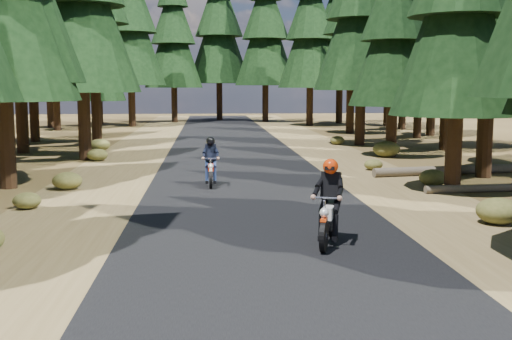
{
  "coord_description": "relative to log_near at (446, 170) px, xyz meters",
  "views": [
    {
      "loc": [
        -1.17,
        -13.76,
        3.1
      ],
      "look_at": [
        0.0,
        1.5,
        1.1
      ],
      "focal_mm": 45.0,
      "sensor_mm": 36.0,
      "label": 1
    }
  ],
  "objects": [
    {
      "name": "ground",
      "position": [
        -7.23,
        -8.1,
        -0.16
      ],
      "size": [
        120.0,
        120.0,
        0.0
      ],
      "primitive_type": "plane",
      "color": "#403017",
      "rests_on": "ground"
    },
    {
      "name": "road",
      "position": [
        -7.23,
        -3.1,
        -0.15
      ],
      "size": [
        6.0,
        100.0,
        0.01
      ],
      "primitive_type": "cube",
      "color": "black",
      "rests_on": "ground"
    },
    {
      "name": "shoulder_l",
      "position": [
        -11.83,
        -3.1,
        -0.16
      ],
      "size": [
        3.2,
        100.0,
        0.01
      ],
      "primitive_type": "cube",
      "color": "brown",
      "rests_on": "ground"
    },
    {
      "name": "shoulder_r",
      "position": [
        -2.63,
        -3.1,
        -0.16
      ],
      "size": [
        3.2,
        100.0,
        0.01
      ],
      "primitive_type": "cube",
      "color": "brown",
      "rests_on": "ground"
    },
    {
      "name": "log_near",
      "position": [
        0.0,
        0.0,
        0.0
      ],
      "size": [
        5.47,
        1.26,
        0.32
      ],
      "primitive_type": "cylinder",
      "rotation": [
        0.0,
        1.57,
        0.17
      ],
      "color": "#4C4233",
      "rests_on": "ground"
    },
    {
      "name": "log_far",
      "position": [
        -0.03,
        -3.74,
        -0.04
      ],
      "size": [
        4.13,
        0.57,
        0.24
      ],
      "primitive_type": "cylinder",
      "rotation": [
        0.0,
        1.57,
        0.08
      ],
      "color": "#4C4233",
      "rests_on": "ground"
    },
    {
      "name": "understory_shrubs",
      "position": [
        -6.08,
        -0.4,
        0.12
      ],
      "size": [
        14.16,
        28.37,
        0.71
      ],
      "color": "#474C1E",
      "rests_on": "ground"
    },
    {
      "name": "rider_lead",
      "position": [
        -6.04,
        -9.7,
        0.41
      ],
      "size": [
        1.14,
        1.97,
        1.68
      ],
      "rotation": [
        0.0,
        0.0,
        2.81
      ],
      "color": "silver",
      "rests_on": "road"
    },
    {
      "name": "rider_follow",
      "position": [
        -8.3,
        -1.99,
        0.36
      ],
      "size": [
        0.52,
        1.72,
        1.53
      ],
      "rotation": [
        0.0,
        0.0,
        3.14
      ],
      "color": "maroon",
      "rests_on": "road"
    }
  ]
}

